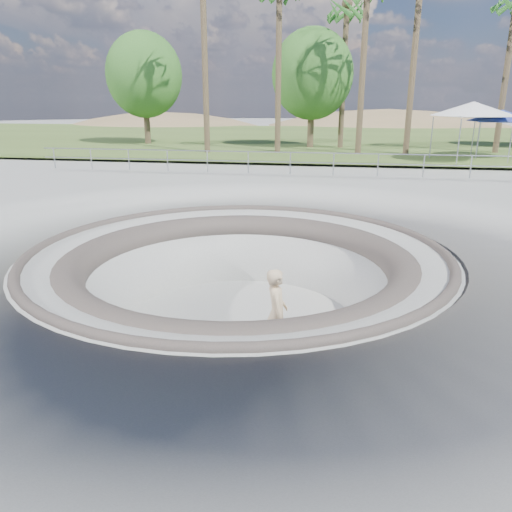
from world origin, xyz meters
name	(u,v)px	position (x,y,z in m)	size (l,w,h in m)	color
ground	(238,251)	(0.00, 0.00, 0.00)	(180.00, 180.00, 0.00)	#A2A39D
skate_bowl	(239,319)	(0.00, 0.00, -1.83)	(14.00, 14.00, 4.10)	#A2A39D
grass_strip	(316,138)	(0.00, 34.00, 0.22)	(180.00, 36.00, 0.12)	#3F5823
distant_hills	(352,180)	(3.78, 57.17, -7.02)	(103.20, 45.00, 28.60)	brown
safety_railing	(290,163)	(0.00, 12.00, 0.69)	(25.00, 0.06, 1.03)	gray
skateboard	(276,356)	(1.20, -1.73, -1.83)	(0.86, 0.51, 0.09)	brown
skater	(277,313)	(1.20, -1.73, -0.82)	(0.73, 0.48, 2.00)	tan
canopy_white	(473,109)	(9.16, 18.00, 3.02)	(5.87, 5.87, 3.13)	gray
canopy_blue	(502,116)	(11.24, 20.10, 2.62)	(5.25, 5.25, 2.67)	gray
palm_d	(347,13)	(2.16, 24.59, 8.84)	(2.60, 2.60, 10.03)	brown
bushy_tree_left	(144,75)	(-12.28, 25.38, 5.18)	(5.60, 5.09, 8.08)	brown
bushy_tree_mid	(312,74)	(0.07, 24.55, 5.11)	(5.52, 5.02, 7.96)	brown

